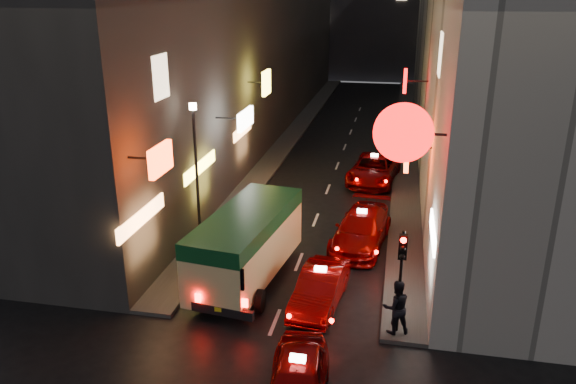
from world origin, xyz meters
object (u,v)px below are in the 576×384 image
Objects in this scene: minibus at (247,238)px; traffic_light at (402,261)px; taxi_near at (298,379)px; lamp_post at (196,169)px.

traffic_light is at bearing -25.26° from minibus.
traffic_light is (5.64, -2.66, 0.93)m from minibus.
taxi_near is 1.50× the size of traffic_light.
taxi_near is at bearing -55.49° from lamp_post.
lamp_post reaches higher than taxi_near.
minibus is 7.14m from taxi_near.
minibus is at bearing 154.74° from traffic_light.
minibus is 6.31m from traffic_light.
taxi_near is 4.87m from traffic_light.
traffic_light reaches higher than taxi_near.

